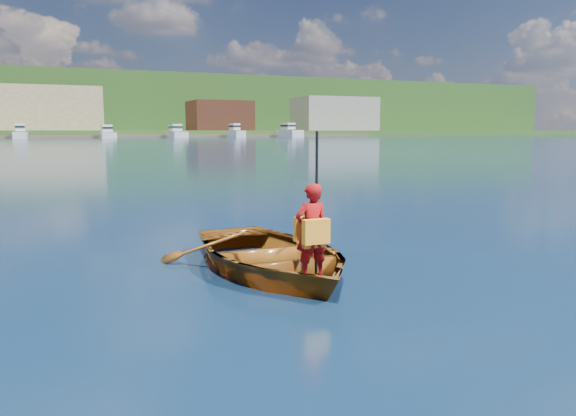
# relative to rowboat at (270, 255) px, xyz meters

# --- Properties ---
(ground) EXTENTS (600.00, 600.00, 0.00)m
(ground) POSITION_rel_rowboat_xyz_m (-0.09, -0.39, -0.22)
(ground) COLOR #0D2D44
(ground) RESTS_ON ground
(rowboat) EXTENTS (2.75, 3.70, 0.74)m
(rowboat) POSITION_rel_rowboat_xyz_m (0.00, 0.00, 0.00)
(rowboat) COLOR brown
(rowboat) RESTS_ON ground
(child_paddler) EXTENTS (0.44, 0.36, 1.79)m
(child_paddler) POSITION_rel_rowboat_xyz_m (0.20, -0.89, 0.47)
(child_paddler) COLOR #A30E0F
(child_paddler) RESTS_ON ground
(shoreline) EXTENTS (400.00, 140.00, 22.00)m
(shoreline) POSITION_rel_rowboat_xyz_m (-0.09, 236.22, 10.10)
(shoreline) COLOR #375C29
(shoreline) RESTS_ON ground
(dock) EXTENTS (160.02, 10.87, 0.80)m
(dock) POSITION_rel_rowboat_xyz_m (9.33, 147.61, 0.18)
(dock) COLOR brown
(dock) RESTS_ON ground
(waterfront_buildings) EXTENTS (202.00, 16.00, 14.00)m
(waterfront_buildings) POSITION_rel_rowboat_xyz_m (-7.83, 164.61, 7.52)
(waterfront_buildings) COLOR brown
(waterfront_buildings) RESTS_ON ground
(marina_yachts) EXTENTS (137.63, 12.93, 4.38)m
(marina_yachts) POSITION_rel_rowboat_xyz_m (-0.40, 142.92, 1.14)
(marina_yachts) COLOR silver
(marina_yachts) RESTS_ON ground
(hillside_trees) EXTENTS (309.28, 86.48, 27.13)m
(hillside_trees) POSITION_rel_rowboat_xyz_m (-16.41, 237.30, 17.77)
(hillside_trees) COLOR #382314
(hillside_trees) RESTS_ON ground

